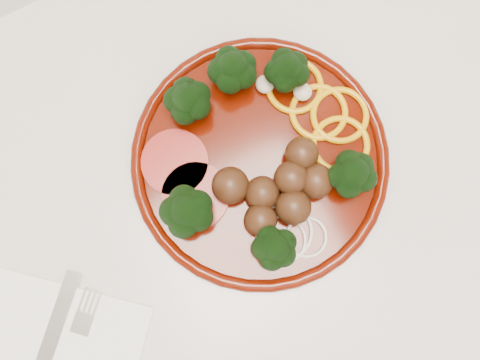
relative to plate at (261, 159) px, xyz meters
name	(u,v)px	position (x,y,z in m)	size (l,w,h in m)	color
counter	(189,241)	(-0.14, -0.01, -0.47)	(2.40, 0.60, 0.90)	beige
plate	(261,159)	(0.00, 0.00, 0.00)	(0.29, 0.29, 0.07)	#440B01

